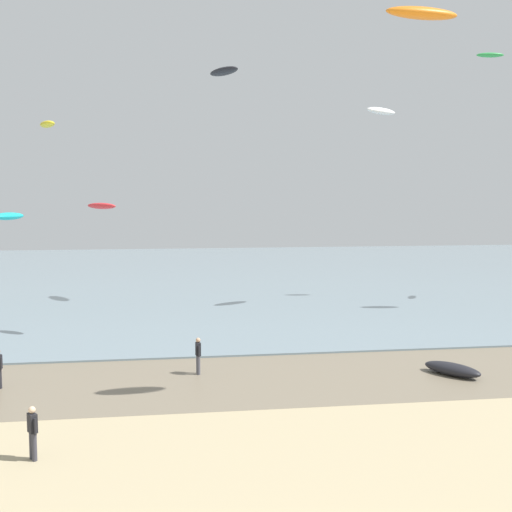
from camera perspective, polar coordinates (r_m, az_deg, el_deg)
The scene contains 12 objects.
wet_sand_strip at distance 29.52m, azimuth -0.04°, elevation -10.84°, with size 120.00×8.36×0.01m, color #7A6D59.
sea at distance 67.87m, azimuth -4.81°, elevation -1.68°, with size 160.00×70.00×0.10m, color gray.
person_by_waterline at distance 21.88m, azimuth -19.14°, elevation -14.42°, with size 0.37×0.51×1.71m.
person_far_down_beach at distance 30.24m, azimuth -5.14°, elevation -8.68°, with size 0.25×0.57×1.71m.
grounded_kite at distance 31.43m, azimuth 16.96°, elevation -9.55°, with size 2.81×1.01×0.56m, color black.
kite_aloft_0 at distance 48.27m, azimuth 11.00°, elevation 12.47°, with size 3.01×0.96×0.48m, color white.
kite_aloft_1 at distance 54.99m, azimuth 19.99°, elevation 16.36°, with size 2.12×0.68×0.34m, color green.
kite_aloft_2 at distance 49.98m, azimuth -2.87°, elevation 15.99°, with size 3.27×1.05×0.52m, color black.
kite_aloft_3 at distance 26.63m, azimuth 14.46°, elevation 20.07°, with size 2.94×0.94×0.47m, color orange.
kite_aloft_4 at distance 38.22m, azimuth -13.50°, elevation 4.33°, with size 2.09×0.67×0.33m, color red.
kite_aloft_5 at distance 49.25m, azimuth -21.05°, elevation 3.30°, with size 3.43×1.10×0.55m, color #19B2B7.
kite_aloft_6 at distance 52.43m, azimuth -17.97°, elevation 11.02°, with size 2.90×0.93×0.46m, color yellow.
Camera 1 is at (-4.08, -10.19, 8.16)m, focal length 45.24 mm.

